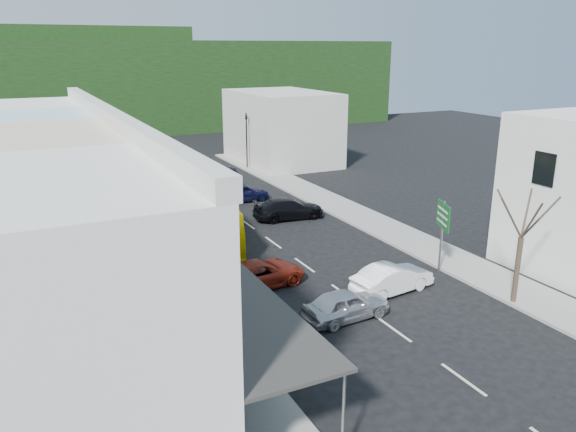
# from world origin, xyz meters

# --- Properties ---
(ground) EXTENTS (120.00, 120.00, 0.00)m
(ground) POSITION_xyz_m (0.00, 0.00, 0.00)
(ground) COLOR black
(ground) RESTS_ON ground
(sidewalk_left) EXTENTS (3.00, 52.00, 0.15)m
(sidewalk_left) POSITION_xyz_m (-7.50, 10.00, 0.07)
(sidewalk_left) COLOR gray
(sidewalk_left) RESTS_ON ground
(sidewalk_right) EXTENTS (3.00, 52.00, 0.15)m
(sidewalk_right) POSITION_xyz_m (7.50, 10.00, 0.07)
(sidewalk_right) COLOR gray
(sidewalk_right) RESTS_ON ground
(shopfront_row) EXTENTS (8.25, 30.00, 8.00)m
(shopfront_row) POSITION_xyz_m (-12.49, 5.00, 4.00)
(shopfront_row) COLOR silver
(shopfront_row) RESTS_ON ground
(distant_block_left) EXTENTS (8.00, 10.00, 6.00)m
(distant_block_left) POSITION_xyz_m (-12.00, 27.00, 3.00)
(distant_block_left) COLOR #B7B2A8
(distant_block_left) RESTS_ON ground
(distant_block_right) EXTENTS (8.00, 12.00, 7.00)m
(distant_block_right) POSITION_xyz_m (11.00, 30.00, 3.50)
(distant_block_right) COLOR #B7B2A8
(distant_block_right) RESTS_ON ground
(hillside) EXTENTS (80.00, 26.00, 14.00)m
(hillside) POSITION_xyz_m (-1.45, 65.09, 6.73)
(hillside) COLOR black
(hillside) RESTS_ON ground
(bus) EXTENTS (3.99, 11.83, 3.10)m
(bus) POSITION_xyz_m (-3.60, 10.94, 1.55)
(bus) COLOR #D5BB05
(bus) RESTS_ON ground
(car_silver) EXTENTS (4.50, 2.07, 1.40)m
(car_silver) POSITION_xyz_m (-1.31, -2.26, 0.70)
(car_silver) COLOR silver
(car_silver) RESTS_ON ground
(car_white) EXTENTS (4.60, 2.36, 1.40)m
(car_white) POSITION_xyz_m (2.14, -0.86, 0.70)
(car_white) COLOR white
(car_white) RESTS_ON ground
(car_red) EXTENTS (4.82, 2.52, 1.40)m
(car_red) POSITION_xyz_m (-3.25, 2.54, 0.70)
(car_red) COLOR maroon
(car_red) RESTS_ON ground
(car_black_near) EXTENTS (4.66, 2.28, 1.40)m
(car_black_near) POSITION_xyz_m (2.98, 11.98, 0.70)
(car_black_near) COLOR black
(car_black_near) RESTS_ON ground
(car_navy_mid) EXTENTS (4.42, 1.84, 1.40)m
(car_navy_mid) POSITION_xyz_m (1.80, 17.47, 0.70)
(car_navy_mid) COLOR black
(car_navy_mid) RESTS_ON ground
(car_black_far) EXTENTS (4.59, 2.35, 1.40)m
(car_black_far) POSITION_xyz_m (-3.46, 19.24, 0.70)
(car_black_far) COLOR black
(car_black_far) RESTS_ON ground
(car_navy_far) EXTENTS (4.50, 1.85, 1.40)m
(car_navy_far) POSITION_xyz_m (1.82, 25.71, 0.70)
(car_navy_far) COLOR black
(car_navy_far) RESTS_ON ground
(pedestrian_left) EXTENTS (0.61, 0.71, 1.70)m
(pedestrian_left) POSITION_xyz_m (-8.50, 3.91, 1.00)
(pedestrian_left) COLOR black
(pedestrian_left) RESTS_ON sidewalk_left
(direction_sign) EXTENTS (1.36, 1.84, 3.81)m
(direction_sign) POSITION_xyz_m (5.80, 0.08, 1.90)
(direction_sign) COLOR #0C541A
(direction_sign) RESTS_ON ground
(street_tree) EXTENTS (3.13, 3.13, 6.36)m
(street_tree) POSITION_xyz_m (6.30, -4.36, 3.18)
(street_tree) COLOR #33271E
(street_tree) RESTS_ON ground
(traffic_signal) EXTENTS (1.08, 1.33, 5.29)m
(traffic_signal) POSITION_xyz_m (6.60, 28.36, 2.65)
(traffic_signal) COLOR black
(traffic_signal) RESTS_ON ground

